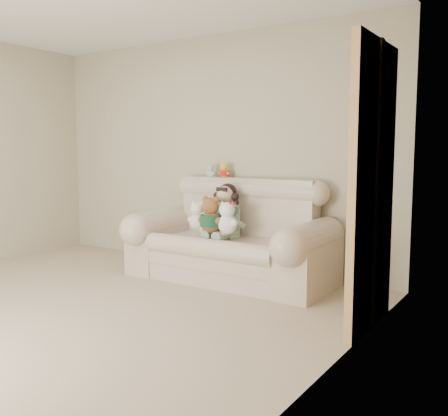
# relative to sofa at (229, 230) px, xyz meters

# --- Properties ---
(floor) EXTENTS (5.00, 5.00, 0.00)m
(floor) POSITION_rel_sofa_xyz_m (-0.60, -2.00, -0.52)
(floor) COLOR gray
(floor) RESTS_ON ground
(wall_back) EXTENTS (4.50, 0.00, 4.50)m
(wall_back) POSITION_rel_sofa_xyz_m (-0.60, 0.50, 0.78)
(wall_back) COLOR #AAA187
(wall_back) RESTS_ON ground
(wall_right) EXTENTS (0.00, 5.00, 5.00)m
(wall_right) POSITION_rel_sofa_xyz_m (1.65, -2.00, 0.78)
(wall_right) COLOR #AAA187
(wall_right) RESTS_ON ground
(sofa) EXTENTS (2.10, 0.95, 1.03)m
(sofa) POSITION_rel_sofa_xyz_m (0.00, 0.00, 0.00)
(sofa) COLOR beige
(sofa) RESTS_ON floor
(door_panel) EXTENTS (0.06, 0.90, 2.10)m
(door_panel) POSITION_rel_sofa_xyz_m (1.62, -0.60, 0.54)
(door_panel) COLOR tan
(door_panel) RESTS_ON floor
(seated_child) EXTENTS (0.41, 0.47, 0.57)m
(seated_child) POSITION_rel_sofa_xyz_m (-0.10, 0.08, 0.19)
(seated_child) COLOR #296F42
(seated_child) RESTS_ON sofa
(brown_teddy) EXTENTS (0.31, 0.26, 0.43)m
(brown_teddy) POSITION_rel_sofa_xyz_m (-0.12, -0.16, 0.20)
(brown_teddy) COLOR brown
(brown_teddy) RESTS_ON sofa
(white_cat) EXTENTS (0.27, 0.22, 0.38)m
(white_cat) POSITION_rel_sofa_xyz_m (0.06, -0.13, 0.18)
(white_cat) COLOR white
(white_cat) RESTS_ON sofa
(cream_teddy) EXTENTS (0.28, 0.25, 0.35)m
(cream_teddy) POSITION_rel_sofa_xyz_m (-0.32, -0.10, 0.16)
(cream_teddy) COLOR white
(cream_teddy) RESTS_ON sofa
(yellow_mini_bear) EXTENTS (0.14, 0.11, 0.21)m
(yellow_mini_bear) POSITION_rel_sofa_xyz_m (-0.31, 0.39, 0.60)
(yellow_mini_bear) COLOR yellow
(yellow_mini_bear) RESTS_ON sofa
(grey_mini_plush) EXTENTS (0.13, 0.11, 0.19)m
(grey_mini_plush) POSITION_rel_sofa_xyz_m (-0.48, 0.37, 0.59)
(grey_mini_plush) COLOR silver
(grey_mini_plush) RESTS_ON sofa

